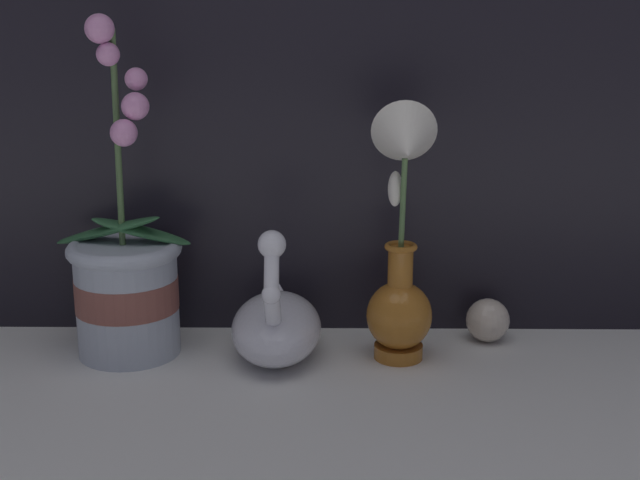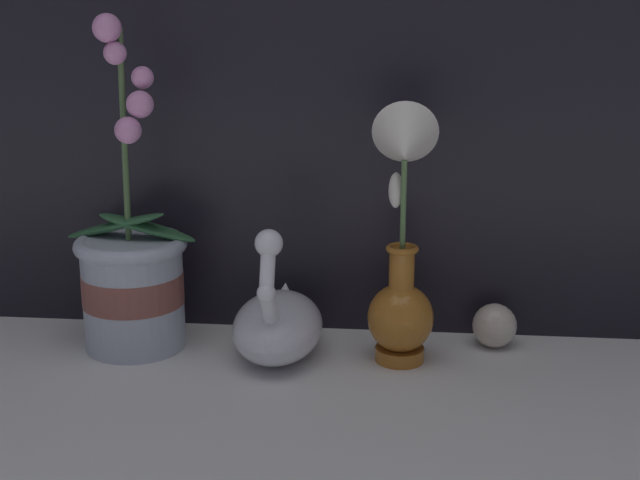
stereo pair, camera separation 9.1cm
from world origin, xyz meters
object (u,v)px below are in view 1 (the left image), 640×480
object	(u,v)px
swan_figurine	(276,323)
glass_sphere	(488,320)
orchid_potted_plant	(126,281)
blue_vase	(402,255)

from	to	relation	value
swan_figurine	glass_sphere	xyz separation A→B (m)	(0.28, 0.06, -0.02)
orchid_potted_plant	glass_sphere	world-z (taller)	orchid_potted_plant
orchid_potted_plant	glass_sphere	bearing A→B (deg)	5.49
blue_vase	glass_sphere	world-z (taller)	blue_vase
swan_figurine	glass_sphere	bearing A→B (deg)	11.78
swan_figurine	blue_vase	size ratio (longest dim) A/B	0.60
orchid_potted_plant	blue_vase	world-z (taller)	orchid_potted_plant
blue_vase	glass_sphere	size ratio (longest dim) A/B	5.66
orchid_potted_plant	blue_vase	size ratio (longest dim) A/B	1.30
swan_figurine	glass_sphere	distance (m)	0.29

